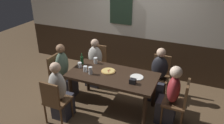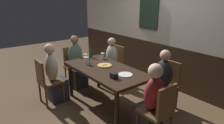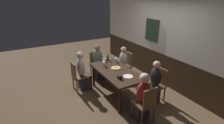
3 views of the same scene
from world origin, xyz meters
name	(u,v)px [view 3 (image 3 of 3)]	position (x,y,z in m)	size (l,w,h in m)	color
ground_plane	(116,94)	(0.00, 0.00, 0.00)	(12.00, 12.00, 0.00)	brown
wall_back	(163,42)	(0.00, 1.65, 1.30)	(6.40, 0.13, 2.60)	#332316
dining_table	(116,73)	(0.00, 0.00, 0.66)	(1.68, 0.84, 0.74)	black
chair_left_near	(77,75)	(-0.74, -0.84, 0.50)	(0.40, 0.40, 0.88)	brown
chair_right_far	(158,83)	(0.74, 0.84, 0.50)	(0.40, 0.40, 0.88)	brown
chair_head_east	(146,103)	(1.26, 0.00, 0.50)	(0.40, 0.40, 0.88)	brown
chair_head_west	(97,63)	(-1.26, 0.00, 0.50)	(0.40, 0.40, 0.88)	brown
chair_left_far	(126,64)	(-0.74, 0.84, 0.50)	(0.40, 0.40, 0.88)	brown
person_left_near	(83,74)	(-0.74, -0.67, 0.49)	(0.34, 0.37, 1.17)	#2D2D38
person_right_far	(153,85)	(0.74, 0.67, 0.47)	(0.34, 0.37, 1.12)	#2D2D38
person_head_east	(141,99)	(1.10, 0.00, 0.48)	(0.37, 0.34, 1.14)	#2D2D38
person_head_west	(99,65)	(-1.10, 0.00, 0.49)	(0.37, 0.34, 1.17)	#2D2D38
person_left_far	(122,66)	(-0.74, 0.67, 0.46)	(0.34, 0.37, 1.10)	#2D2D38
pizza	(116,68)	(-0.12, 0.07, 0.75)	(0.27, 0.27, 0.03)	tan
beer_glass_tall	(104,63)	(-0.53, -0.10, 0.79)	(0.08, 0.08, 0.11)	silver
pint_glass_stout	(116,60)	(-0.51, 0.31, 0.79)	(0.08, 0.08, 0.12)	silver
beer_glass_half	(104,60)	(-0.72, 0.01, 0.79)	(0.08, 0.08, 0.11)	silver
pint_glass_pale	(104,64)	(-0.39, -0.15, 0.80)	(0.07, 0.07, 0.15)	silver
beer_bottle_green	(108,58)	(-0.75, 0.16, 0.83)	(0.06, 0.06, 0.23)	#194723
plate_white_large	(128,76)	(0.45, 0.07, 0.75)	(0.25, 0.25, 0.01)	white
condiment_caddy	(120,77)	(0.45, -0.16, 0.79)	(0.11, 0.09, 0.09)	black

